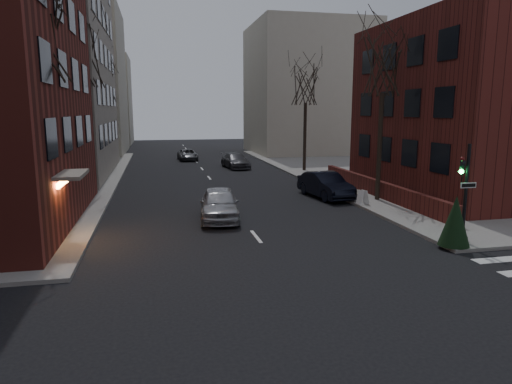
% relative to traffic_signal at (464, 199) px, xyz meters
% --- Properties ---
extents(building_right_brick, '(12.00, 14.00, 11.00)m').
position_rel_traffic_signal_xyz_m(building_right_brick, '(8.56, 10.01, 3.59)').
color(building_right_brick, '#571D19').
rests_on(building_right_brick, ground).
extents(low_wall_right, '(0.35, 16.00, 1.00)m').
position_rel_traffic_signal_xyz_m(low_wall_right, '(1.36, 10.01, -1.26)').
color(low_wall_right, '#571D19').
rests_on(low_wall_right, sidewalk_far_right).
extents(building_distant_la, '(14.00, 16.00, 18.00)m').
position_rel_traffic_signal_xyz_m(building_distant_la, '(-22.94, 46.01, 7.09)').
color(building_distant_la, '#B5AD99').
rests_on(building_distant_la, ground).
extents(building_distant_ra, '(14.00, 14.00, 16.00)m').
position_rel_traffic_signal_xyz_m(building_distant_ra, '(7.06, 41.01, 6.09)').
color(building_distant_ra, '#B5AD99').
rests_on(building_distant_ra, ground).
extents(building_distant_lb, '(10.00, 12.00, 14.00)m').
position_rel_traffic_signal_xyz_m(building_distant_lb, '(-20.94, 63.01, 5.09)').
color(building_distant_lb, '#B5AD99').
rests_on(building_distant_lb, ground).
extents(traffic_signal, '(0.76, 0.44, 4.00)m').
position_rel_traffic_signal_xyz_m(traffic_signal, '(0.00, 0.00, 0.00)').
color(traffic_signal, black).
rests_on(traffic_signal, sidewalk_far_right).
extents(tree_left_a, '(4.18, 4.18, 10.26)m').
position_rel_traffic_signal_xyz_m(tree_left_a, '(-16.74, 5.01, 6.56)').
color(tree_left_a, '#2D231C').
rests_on(tree_left_a, sidewalk_far_left).
extents(tree_left_b, '(4.40, 4.40, 10.80)m').
position_rel_traffic_signal_xyz_m(tree_left_b, '(-16.74, 17.01, 7.00)').
color(tree_left_b, '#2D231C').
rests_on(tree_left_b, sidewalk_far_left).
extents(tree_left_c, '(3.96, 3.96, 9.72)m').
position_rel_traffic_signal_xyz_m(tree_left_c, '(-16.74, 31.01, 6.12)').
color(tree_left_c, '#2D231C').
rests_on(tree_left_c, sidewalk_far_left).
extents(tree_right_a, '(3.96, 3.96, 9.72)m').
position_rel_traffic_signal_xyz_m(tree_right_a, '(0.86, 9.01, 6.12)').
color(tree_right_a, '#2D231C').
rests_on(tree_right_a, sidewalk_far_right).
extents(tree_right_b, '(3.74, 3.74, 9.18)m').
position_rel_traffic_signal_xyz_m(tree_right_b, '(0.86, 23.01, 5.68)').
color(tree_right_b, '#2D231C').
rests_on(tree_right_b, sidewalk_far_right).
extents(streetlamp_near, '(0.36, 0.36, 6.28)m').
position_rel_traffic_signal_xyz_m(streetlamp_near, '(-16.14, 13.01, 2.33)').
color(streetlamp_near, black).
rests_on(streetlamp_near, sidewalk_far_left).
extents(streetlamp_far, '(0.36, 0.36, 6.28)m').
position_rel_traffic_signal_xyz_m(streetlamp_far, '(-16.14, 33.01, 2.33)').
color(streetlamp_far, black).
rests_on(streetlamp_far, sidewalk_far_left).
extents(parked_sedan, '(2.35, 5.07, 1.61)m').
position_rel_traffic_signal_xyz_m(parked_sedan, '(-1.74, 10.89, -1.10)').
color(parked_sedan, black).
rests_on(parked_sedan, ground).
extents(car_lane_silver, '(2.41, 4.90, 1.61)m').
position_rel_traffic_signal_xyz_m(car_lane_silver, '(-9.06, 6.57, -1.10)').
color(car_lane_silver, '#A9AAAF').
rests_on(car_lane_silver, ground).
extents(car_lane_gray, '(2.51, 4.97, 1.38)m').
position_rel_traffic_signal_xyz_m(car_lane_gray, '(-4.74, 26.89, -1.22)').
color(car_lane_gray, '#404045').
rests_on(car_lane_gray, ground).
extents(car_lane_far, '(2.18, 4.43, 1.21)m').
position_rel_traffic_signal_xyz_m(car_lane_far, '(-8.74, 34.85, -1.30)').
color(car_lane_far, '#44454A').
rests_on(car_lane_far, ground).
extents(sandwich_board, '(0.47, 0.58, 0.82)m').
position_rel_traffic_signal_xyz_m(sandwich_board, '(-0.64, 7.85, -1.35)').
color(sandwich_board, white).
rests_on(sandwich_board, sidewalk_far_right).
extents(evergreen_shrub, '(1.22, 1.22, 2.01)m').
position_rel_traffic_signal_xyz_m(evergreen_shrub, '(-0.64, -0.42, -0.75)').
color(evergreen_shrub, black).
rests_on(evergreen_shrub, sidewalk_far_right).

